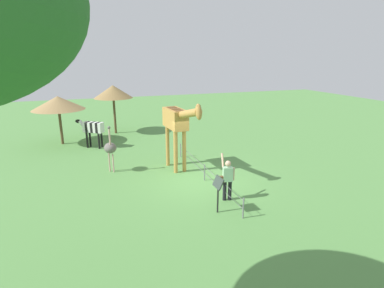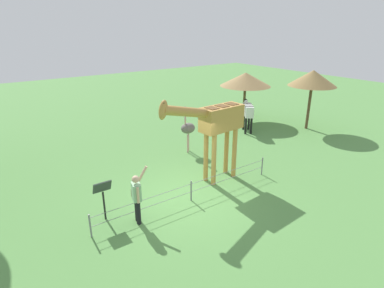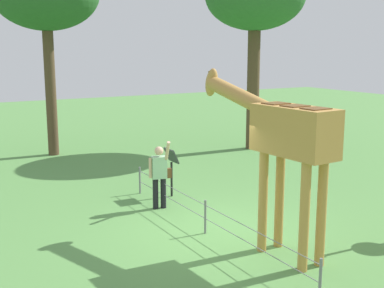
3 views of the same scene
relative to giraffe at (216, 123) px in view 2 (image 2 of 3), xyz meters
The scene contains 9 objects.
ground_plane 2.88m from the giraffe, 18.08° to the left, with size 60.00×60.00×0.00m, color #568E47.
giraffe is the anchor object (origin of this frame).
visitor 4.03m from the giraffe, 12.44° to the left, with size 0.61×0.59×1.77m.
zebra 6.57m from the giraffe, 145.65° to the right, with size 1.30×1.64×1.66m.
ostrich 3.35m from the giraffe, 105.43° to the right, with size 0.70×0.56×2.25m.
shade_hut_near 8.73m from the giraffe, 141.29° to the right, with size 3.11×3.11×2.98m.
shade_hut_far 8.82m from the giraffe, 166.79° to the right, with size 2.65×2.65×3.37m.
info_sign 4.66m from the giraffe, ahead, with size 0.56×0.21×1.32m.
wire_fence 2.62m from the giraffe, 24.07° to the left, with size 7.05×0.05×0.75m.
Camera 2 is at (5.50, 8.01, 5.72)m, focal length 29.56 mm.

